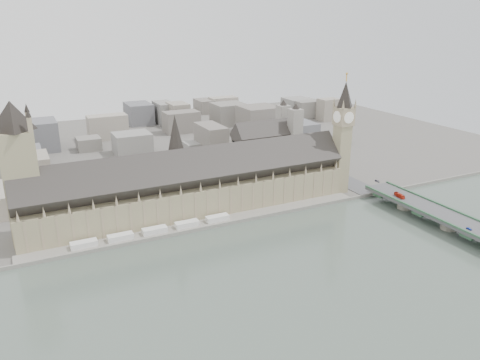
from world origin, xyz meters
name	(u,v)px	position (x,y,z in m)	size (l,w,h in m)	color
ground	(202,222)	(0.00, 0.00, 0.00)	(900.00, 900.00, 0.00)	#595651
river_thames	(329,348)	(0.00, -165.00, 0.00)	(600.00, 600.00, 0.00)	#4B584E
embankment_wall	(209,227)	(0.00, -15.00, 1.50)	(600.00, 1.50, 3.00)	gray
river_terrace	(206,224)	(0.00, -7.50, 1.00)	(270.00, 15.00, 2.00)	gray
terrace_tents	(155,230)	(-40.00, -7.00, 4.00)	(118.00, 7.00, 4.00)	white
palace_of_westminster	(192,187)	(0.00, 19.70, 22.71)	(265.00, 40.73, 55.44)	tan
elizabeth_tower	(343,130)	(138.00, 8.00, 58.09)	(17.00, 17.00, 107.50)	tan
victoria_tower	(20,166)	(-122.00, 26.00, 55.20)	(30.00, 30.00, 100.00)	tan
central_tower	(176,144)	(-10.00, 26.00, 57.92)	(13.00, 13.00, 48.00)	gray
westminster_bridge	(441,219)	(162.00, -87.50, 5.12)	(25.00, 325.00, 10.25)	#474749
westminster_abbey	(267,146)	(110.92, 95.00, 25.08)	(68.00, 36.00, 64.00)	gray
city_skyline_inland	(127,133)	(0.00, 245.00, 19.00)	(720.00, 360.00, 38.00)	gray
park_trees	(166,191)	(-10.00, 60.00, 7.50)	(110.00, 30.00, 15.00)	#214217
red_bus_north	(399,195)	(157.24, -47.49, 11.86)	(2.71, 11.59, 3.23)	red
car_blue	(469,229)	(155.39, -116.66, 10.93)	(1.62, 4.01, 1.37)	#1933A4
car_approach	(377,181)	(167.41, -9.71, 11.00)	(2.11, 5.20, 1.51)	gray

